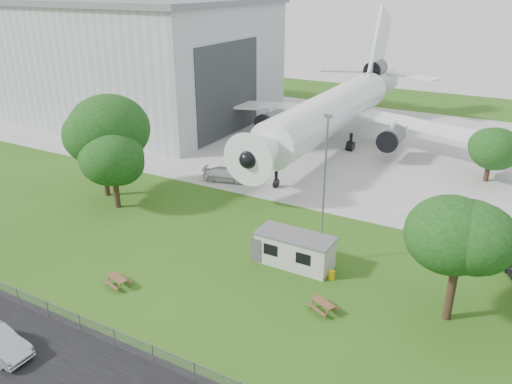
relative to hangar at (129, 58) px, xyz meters
The scene contains 16 objects.
ground 53.16m from the hangar, 43.47° to the right, with size 160.00×160.00×0.00m, color #3A6B1A.
asphalt_strip 62.70m from the hangar, 52.23° to the right, with size 120.00×8.00×0.02m, color black.
concrete_apron 39.17m from the hangar, ahead, with size 120.00×46.00×0.03m, color #B7B7B2.
hangar is the anchor object (origin of this frame).
airliner 36.21m from the hangar, ahead, with size 46.36×47.73×17.69m.
site_cabin 55.00m from the hangar, 35.02° to the right, with size 6.77×2.77×2.62m.
picnic_west 53.91m from the hangar, 49.59° to the right, with size 1.80×1.50×0.76m, color brown, non-canonical shape.
picnic_east 61.36m from the hangar, 36.31° to the right, with size 1.80×1.50×0.76m, color brown, non-canonical shape.
fence 60.00m from the hangar, 50.15° to the right, with size 58.00×0.04×1.30m, color gray.
lamp_mast 55.06m from the hangar, 32.84° to the right, with size 0.16×0.16×12.00m, color slate.
tree_west_big 35.31m from the hangar, 52.79° to the right, with size 8.91×8.91×11.19m.
tree_west_small 38.80m from the hangar, 50.67° to the right, with size 6.38×6.38×8.00m.
tree_east_front 65.23m from the hangar, 29.99° to the right, with size 6.43×6.43×9.92m.
tree_far_apron 56.35m from the hangar, ahead, with size 6.06×6.06×7.27m.
car_ne_sedan 61.10m from the hangar, 22.92° to the right, with size 1.39×4.00×1.32m, color silver.
car_apron_van 36.33m from the hangar, 31.65° to the right, with size 2.07×5.09×1.48m, color white.
Camera 1 is at (20.61, -26.96, 20.90)m, focal length 35.00 mm.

